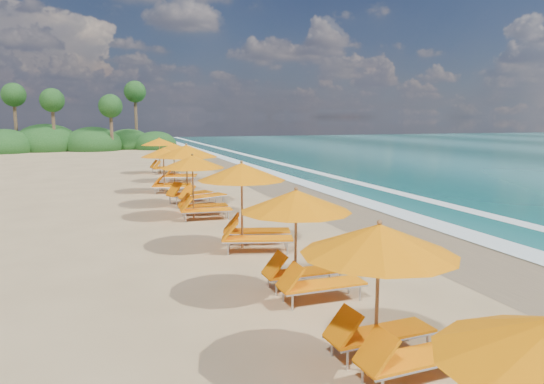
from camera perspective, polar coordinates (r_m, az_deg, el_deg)
ground at (r=17.69m, az=0.00°, el=-3.85°), size 160.00×160.00×0.00m
wet_sand at (r=19.35m, az=11.27°, el=-2.92°), size 4.00×160.00×0.01m
surf_foam at (r=20.83m, az=17.69°, el=-2.30°), size 4.00×160.00×0.01m
station_2 at (r=7.72m, az=12.97°, el=-10.41°), size 2.59×2.42×2.33m
station_3 at (r=10.61m, az=3.61°, el=-4.91°), size 2.55×2.36×2.36m
station_4 at (r=14.45m, az=-2.65°, el=-0.86°), size 3.21×3.12×2.56m
station_5 at (r=19.05m, az=-8.39°, el=1.12°), size 2.74×2.56×2.44m
station_6 at (r=21.94m, az=-9.16°, el=2.42°), size 3.49×3.45×2.68m
station_7 at (r=25.97m, az=-11.77°, el=2.81°), size 2.92×2.84×2.30m
station_8 at (r=30.19m, az=-10.70°, el=3.61°), size 2.89×2.81×2.30m
station_9 at (r=34.87m, az=-12.31°, el=4.34°), size 2.82×2.65×2.46m
treeline at (r=62.04m, az=-23.23°, el=5.23°), size 25.80×8.80×9.74m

